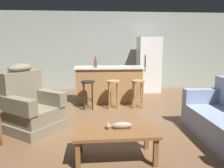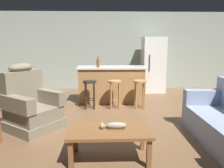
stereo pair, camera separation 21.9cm
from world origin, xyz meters
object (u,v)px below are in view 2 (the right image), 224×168
(bar_stool_left, at_px, (90,89))
(refrigerator, at_px, (153,65))
(bottle_tall_green, at_px, (98,63))
(coffee_table, at_px, (110,133))
(kitchen_island, at_px, (111,84))
(bar_stool_right, at_px, (140,89))
(fish_figurine, at_px, (114,126))
(recliner_near_lamp, at_px, (31,106))
(bar_stool_middle, at_px, (115,89))

(bar_stool_left, xyz_separation_m, refrigerator, (1.93, 1.83, 0.41))
(refrigerator, bearing_deg, bottle_tall_green, -141.86)
(coffee_table, bearing_deg, kitchen_island, 87.51)
(coffee_table, relative_size, bottle_tall_green, 3.87)
(bar_stool_right, bearing_deg, bottle_tall_green, 155.53)
(coffee_table, bearing_deg, bar_stool_left, 99.81)
(fish_figurine, height_order, refrigerator, refrigerator)
(recliner_near_lamp, bearing_deg, bottle_tall_green, 90.57)
(bar_stool_left, xyz_separation_m, bar_stool_middle, (0.61, 0.00, 0.00))
(coffee_table, distance_m, refrigerator, 4.51)
(bar_stool_left, height_order, refrigerator, refrigerator)
(bottle_tall_green, bearing_deg, kitchen_island, 25.53)
(refrigerator, bearing_deg, kitchen_island, -139.22)
(recliner_near_lamp, bearing_deg, refrigerator, 82.26)
(kitchen_island, height_order, bar_stool_right, kitchen_island)
(recliner_near_lamp, xyz_separation_m, bar_stool_right, (2.22, 1.21, 0.05))
(kitchen_island, xyz_separation_m, bar_stool_middle, (0.06, -0.63, -0.01))
(coffee_table, xyz_separation_m, bottle_tall_green, (-0.22, 2.84, 0.69))
(bottle_tall_green, bearing_deg, coffee_table, -85.60)
(bar_stool_middle, bearing_deg, bottle_tall_green, 131.69)
(bar_stool_left, bearing_deg, bar_stool_middle, 0.00)
(fish_figurine, height_order, kitchen_island, kitchen_island)
(fish_figurine, bearing_deg, kitchen_island, 88.61)
(fish_figurine, distance_m, bar_stool_middle, 2.36)
(fish_figurine, bearing_deg, recliner_near_lamp, 142.46)
(coffee_table, xyz_separation_m, refrigerator, (1.52, 4.21, 0.52))
(fish_figurine, relative_size, recliner_near_lamp, 0.28)
(bar_stool_left, relative_size, bottle_tall_green, 2.39)
(bar_stool_middle, xyz_separation_m, refrigerator, (1.33, 1.83, 0.41))
(bar_stool_middle, distance_m, bar_stool_right, 0.61)
(coffee_table, height_order, fish_figurine, fish_figurine)
(bar_stool_left, bearing_deg, coffee_table, -80.19)
(coffee_table, relative_size, kitchen_island, 0.61)
(coffee_table, height_order, refrigerator, refrigerator)
(recliner_near_lamp, distance_m, bar_stool_right, 2.53)
(bottle_tall_green, bearing_deg, fish_figurine, -84.37)
(coffee_table, xyz_separation_m, bar_stool_right, (0.80, 2.38, 0.11))
(bar_stool_right, height_order, refrigerator, refrigerator)
(coffee_table, height_order, kitchen_island, kitchen_island)
(bottle_tall_green, bearing_deg, bar_stool_middle, -48.31)
(fish_figurine, distance_m, bottle_tall_green, 2.89)
(bar_stool_right, bearing_deg, kitchen_island, 136.68)
(recliner_near_lamp, distance_m, bar_stool_left, 1.58)
(bar_stool_middle, xyz_separation_m, bottle_tall_green, (-0.41, 0.46, 0.59))
(fish_figurine, relative_size, refrigerator, 0.19)
(bar_stool_left, relative_size, refrigerator, 0.39)
(recliner_near_lamp, distance_m, bar_stool_middle, 2.02)
(coffee_table, distance_m, bottle_tall_green, 2.94)
(refrigerator, xyz_separation_m, bottle_tall_green, (-1.74, -1.37, 0.18))
(bar_stool_left, relative_size, bar_stool_middle, 1.00)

